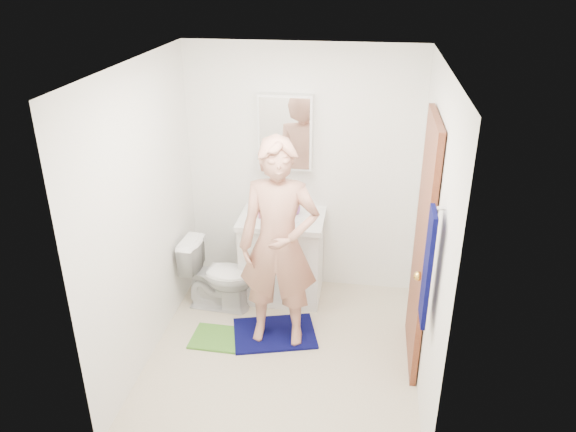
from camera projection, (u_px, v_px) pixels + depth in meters
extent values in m
cube|color=beige|center=(283.00, 354.00, 4.76)|extent=(2.20, 2.40, 0.02)
cube|color=white|center=(282.00, 63.00, 3.75)|extent=(2.20, 2.40, 0.02)
cube|color=white|center=(302.00, 171.00, 5.34)|extent=(2.20, 0.02, 2.40)
cube|color=white|center=(250.00, 318.00, 3.17)|extent=(2.20, 0.02, 2.40)
cube|color=white|center=(143.00, 217.00, 4.40)|extent=(0.02, 2.40, 2.40)
cube|color=white|center=(432.00, 236.00, 4.11)|extent=(0.02, 2.40, 2.40)
cube|color=white|center=(282.00, 259.00, 5.43)|extent=(0.75, 0.55, 0.80)
cube|color=white|center=(282.00, 219.00, 5.25)|extent=(0.79, 0.59, 0.05)
cylinder|color=white|center=(282.00, 217.00, 5.25)|extent=(0.40, 0.40, 0.03)
cylinder|color=silver|center=(285.00, 203.00, 5.38)|extent=(0.03, 0.03, 0.12)
cube|color=white|center=(285.00, 132.00, 5.13)|extent=(0.50, 0.12, 0.70)
cube|color=white|center=(284.00, 134.00, 5.08)|extent=(0.46, 0.01, 0.66)
cube|color=brown|center=(422.00, 247.00, 4.32)|extent=(0.05, 0.80, 2.05)
sphere|color=gold|center=(418.00, 276.00, 4.07)|extent=(0.07, 0.07, 0.07)
cube|color=#070842|center=(428.00, 268.00, 3.59)|extent=(0.03, 0.24, 0.80)
cylinder|color=silver|center=(442.00, 208.00, 3.41)|extent=(0.06, 0.02, 0.02)
imported|color=white|center=(219.00, 275.00, 5.27)|extent=(0.70, 0.43, 0.68)
cube|color=#070842|center=(275.00, 333.00, 4.99)|extent=(0.82, 0.68, 0.02)
cube|color=#4C8C2E|center=(217.00, 338.00, 4.93)|extent=(0.44, 0.38, 0.02)
imported|color=#B55471|center=(265.00, 207.00, 5.18)|extent=(0.12, 0.12, 0.21)
imported|color=#8C4496|center=(294.00, 210.00, 5.27)|extent=(0.14, 0.14, 0.09)
imported|color=tan|center=(279.00, 245.00, 4.56)|extent=(0.67, 0.45, 1.81)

